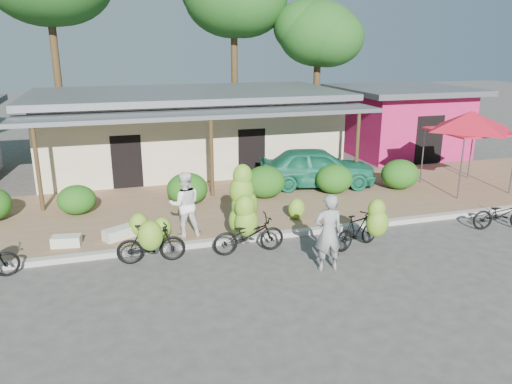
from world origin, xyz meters
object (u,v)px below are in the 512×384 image
Objects in this scene: red_canopy at (471,121)px; bike_right at (363,227)px; bike_left at (151,242)px; sack_near at (119,233)px; bystander at (185,204)px; teal_van at (317,167)px; vendor at (328,233)px; bike_center at (246,218)px; sack_far at (66,241)px; tree_near_right at (314,32)px; bike_far_right at (502,214)px.

bike_right is at bearing -148.16° from red_canopy.
bike_left reaches higher than sack_near.
bike_right is at bearing 159.06° from bystander.
teal_van is (1.11, 5.68, 0.21)m from bike_right.
vendor is 1.05× the size of bystander.
sack_far is at bearing 73.79° from bike_center.
teal_van is at bearing -142.51° from bystander.
tree_near_right is 4.03× the size of bike_far_right.
bike_center is 4.84m from sack_far.
red_canopy reaches higher than bike_far_right.
bike_left is 2.55m from bike_center.
bike_center is 1.23× the size of bike_far_right.
tree_near_right is 4.46× the size of bike_right.
vendor reaches higher than bike_left.
teal_van is (2.52, 6.52, -0.11)m from vendor.
bike_center is 0.52× the size of teal_van.
vendor is at bearing 140.14° from bystander.
bike_center is 1.23× the size of bystander.
vendor is (-7.71, -4.74, -1.64)m from red_canopy.
red_canopy is at bearing 6.82° from sack_near.
bystander is 0.42× the size of teal_van.
sack_near is (-10.93, 2.18, -0.20)m from bike_far_right.
tree_near_right is 3.27× the size of bike_center.
teal_van is (6.60, 5.01, 0.25)m from bike_left.
red_canopy reaches higher than bystander.
sack_far is at bearing 123.81° from teal_van.
sack_near is 5.85m from vendor.
sack_near is (-10.63, -11.69, -5.58)m from tree_near_right.
vendor is 4.19m from bystander.
sack_far is (-11.99, -11.84, -5.59)m from tree_near_right.
bike_left is 0.40× the size of teal_van.
red_canopy reaches higher than teal_van.
bike_left is (-11.79, -3.23, -2.00)m from red_canopy.
bike_center is 3.61m from sack_near.
bike_right is 0.87× the size of vendor.
tree_near_right reaches higher than sack_near.
sack_far is (-4.62, 1.30, -0.61)m from bike_center.
sack_near is at bearing -173.18° from red_canopy.
bike_right is 1.97× the size of sack_near.
bike_center is at bearing 146.18° from bystander.
vendor reaches higher than bike_far_right.
sack_near is 1.13× the size of sack_far.
tree_near_right is at bearing -9.08° from teal_van.
vendor reaches higher than sack_far.
bystander reaches higher than teal_van.
vendor is 0.44× the size of teal_van.
red_canopy is at bearing -96.57° from teal_van.
bystander is (-4.41, 2.08, 0.39)m from bike_right.
teal_van is at bearing 24.06° from sack_near.
bike_far_right is (-1.60, -3.68, -2.15)m from red_canopy.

